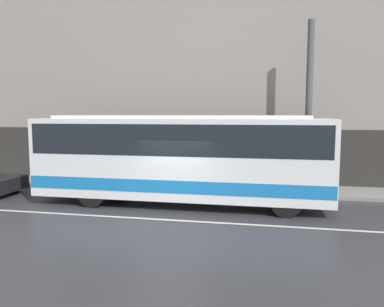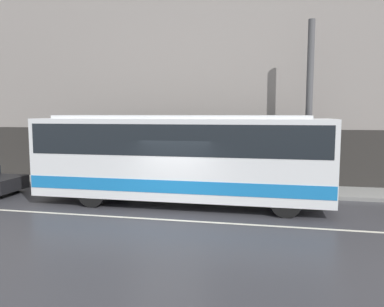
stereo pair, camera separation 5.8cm
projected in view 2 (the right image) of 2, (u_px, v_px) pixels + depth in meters
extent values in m
plane|color=#333338|center=(168.00, 220.00, 12.09)|extent=(60.00, 60.00, 0.00)
cube|color=gray|center=(198.00, 187.00, 17.12)|extent=(60.00, 2.33, 0.15)
cube|color=gray|center=(203.00, 72.00, 17.83)|extent=(60.00, 0.30, 10.81)
cube|color=#2D2B28|center=(202.00, 157.00, 18.10)|extent=(60.00, 0.06, 2.70)
cube|color=beige|center=(168.00, 220.00, 12.09)|extent=(54.00, 0.14, 0.01)
cube|color=white|center=(180.00, 157.00, 14.07)|extent=(10.93, 2.54, 2.89)
cube|color=#1972BF|center=(180.00, 180.00, 14.17)|extent=(10.87, 2.57, 0.45)
cube|color=black|center=(180.00, 138.00, 13.99)|extent=(10.60, 2.56, 1.10)
cube|color=orange|center=(333.00, 124.00, 12.85)|extent=(0.12, 1.91, 0.28)
cube|color=white|center=(180.00, 117.00, 13.91)|extent=(9.29, 2.16, 0.12)
cylinder|color=black|center=(286.00, 202.00, 12.35)|extent=(1.03, 0.28, 1.03)
cylinder|color=black|center=(284.00, 189.00, 14.51)|extent=(1.03, 0.28, 1.03)
cylinder|color=black|center=(92.00, 193.00, 13.74)|extent=(1.03, 0.28, 1.03)
cylinder|color=black|center=(116.00, 182.00, 15.90)|extent=(1.03, 0.28, 1.03)
cylinder|color=black|center=(15.00, 183.00, 16.56)|extent=(0.70, 0.20, 0.70)
cylinder|color=#4C4C4F|center=(309.00, 107.00, 15.41)|extent=(0.28, 0.28, 7.06)
cylinder|color=#333338|center=(115.00, 168.00, 17.63)|extent=(0.36, 0.36, 1.40)
sphere|color=tan|center=(115.00, 151.00, 17.54)|extent=(0.26, 0.26, 0.26)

